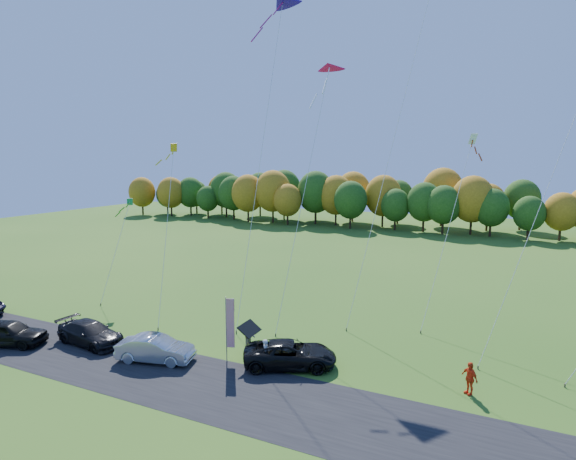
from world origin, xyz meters
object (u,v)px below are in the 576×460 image
at_px(silver_sedan, 155,349).
at_px(feather_flag, 229,322).
at_px(black_suv, 290,354).
at_px(person_east, 469,378).

xyz_separation_m(silver_sedan, feather_flag, (4.10, 1.77, 1.68)).
height_order(black_suv, person_east, person_east).
xyz_separation_m(black_suv, silver_sedan, (-7.59, -2.72, 0.01)).
bearing_deg(silver_sedan, person_east, -92.17).
height_order(person_east, feather_flag, feather_flag).
bearing_deg(black_suv, silver_sedan, 85.88).
relative_size(black_suv, person_east, 3.12).
bearing_deg(silver_sedan, feather_flag, -80.88).
bearing_deg(feather_flag, silver_sedan, -156.61).
distance_m(black_suv, person_east, 9.70).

